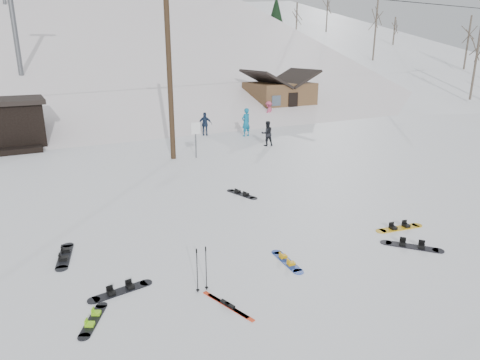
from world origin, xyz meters
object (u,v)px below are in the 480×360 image
cabin (279,97)px  hero_snowboard (287,261)px  utility_pole (169,65)px  hero_skis (228,305)px

cabin → hero_snowboard: bearing=-122.7°
utility_pole → hero_skis: bearing=-104.7°
cabin → hero_skis: bearing=-125.4°
hero_skis → hero_snowboard: bearing=8.2°
utility_pole → hero_snowboard: size_ratio=6.22×
cabin → hero_snowboard: 26.24m
hero_skis → cabin: bearing=37.7°
hero_snowboard → hero_skis: size_ratio=0.94×
utility_pole → hero_skis: utility_pole is taller
hero_skis → utility_pole: bearing=58.4°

